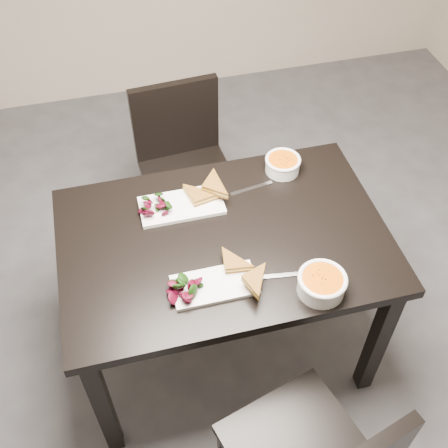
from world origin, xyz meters
The scene contains 14 objects.
ground centered at (0.00, 0.00, 0.00)m, with size 5.00×5.00×0.00m, color #47474C.
room_shell centered at (0.00, 0.00, 1.83)m, with size 5.02×5.02×2.81m.
table centered at (0.34, 0.39, 0.65)m, with size 1.20×0.80×0.75m.
chair_far centered at (0.33, 1.14, 0.48)m, with size 0.45×0.45×0.85m.
plate_near centered at (0.26, 0.18, 0.76)m, with size 0.29×0.14×0.01m, color white.
sandwich_near centered at (0.32, 0.19, 0.79)m, with size 0.14×0.11×0.05m, color #A57522, non-canonical shape.
salad_near centered at (0.16, 0.18, 0.78)m, with size 0.09×0.08×0.04m, color black, non-canonical shape.
soup_bowl_near centered at (0.60, 0.08, 0.79)m, with size 0.17×0.17×0.07m.
cutlery_near centered at (0.48, 0.17, 0.75)m, with size 0.18×0.02×0.00m, color silver.
plate_far centered at (0.22, 0.57, 0.76)m, with size 0.32×0.16×0.02m, color white.
sandwich_far centered at (0.29, 0.56, 0.79)m, with size 0.16×0.12×0.05m, color #A57522, non-canonical shape.
salad_far centered at (0.12, 0.57, 0.79)m, with size 0.10×0.09×0.04m, color black, non-canonical shape.
soup_bowl_far centered at (0.66, 0.67, 0.79)m, with size 0.14×0.14×0.07m.
cutlery_far centered at (0.51, 0.60, 0.75)m, with size 0.18×0.02×0.00m, color silver.
Camera 1 is at (0.02, -0.90, 2.29)m, focal length 44.66 mm.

